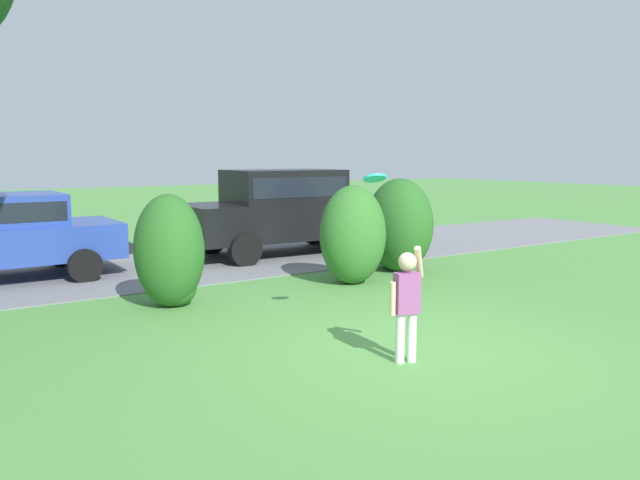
# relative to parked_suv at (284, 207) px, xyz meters

# --- Properties ---
(ground_plane) EXTENTS (80.00, 80.00, 0.00)m
(ground_plane) POSITION_rel_parked_suv_xyz_m (-2.20, -6.87, -1.08)
(ground_plane) COLOR #518E42
(driveway_strip) EXTENTS (28.00, 4.40, 0.02)m
(driveway_strip) POSITION_rel_parked_suv_xyz_m (-2.20, -0.03, -1.07)
(driveway_strip) COLOR slate
(driveway_strip) RESTS_ON ground
(shrub_near_tree) EXTENTS (1.02, 1.09, 1.68)m
(shrub_near_tree) POSITION_rel_parked_suv_xyz_m (-3.85, -3.30, -0.29)
(shrub_near_tree) COLOR #286023
(shrub_near_tree) RESTS_ON ground
(shrub_centre_left) EXTENTS (1.19, 1.09, 1.73)m
(shrub_centre_left) POSITION_rel_parked_suv_xyz_m (-0.61, -3.46, -0.21)
(shrub_centre_left) COLOR #33702B
(shrub_centre_left) RESTS_ON ground
(shrub_centre) EXTENTS (1.22, 1.41, 1.80)m
(shrub_centre) POSITION_rel_parked_suv_xyz_m (0.87, -2.95, -0.25)
(shrub_centre) COLOR #286023
(shrub_centre) RESTS_ON ground
(parked_suv) EXTENTS (4.76, 2.22, 1.92)m
(parked_suv) POSITION_rel_parked_suv_xyz_m (0.00, 0.00, 0.00)
(parked_suv) COLOR black
(parked_suv) RESTS_ON ground
(child_thrower) EXTENTS (0.48, 0.23, 1.29)m
(child_thrower) POSITION_rel_parked_suv_xyz_m (-2.60, -7.13, -0.36)
(child_thrower) COLOR white
(child_thrower) RESTS_ON ground
(frisbee) EXTENTS (0.29, 0.27, 0.15)m
(frisbee) POSITION_rel_parked_suv_xyz_m (-2.32, -6.21, 0.89)
(frisbee) COLOR #1EB7B2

